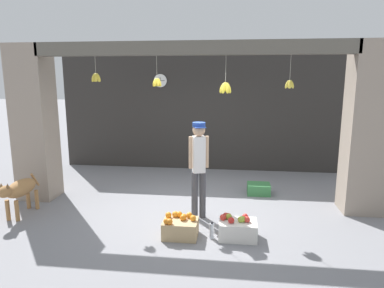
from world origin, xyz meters
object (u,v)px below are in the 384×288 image
shopkeeper (199,163)px  fruit_crate_apples (237,228)px  produce_box_green (259,189)px  wall_clock (160,81)px  dog (19,190)px  water_bottle (212,231)px  fruit_crate_oranges (180,227)px

shopkeeper → fruit_crate_apples: shopkeeper is taller
produce_box_green → fruit_crate_apples: bearing=-102.5°
produce_box_green → wall_clock: bearing=143.0°
produce_box_green → shopkeeper: bearing=-129.4°
dog → fruit_crate_apples: bearing=86.3°
dog → shopkeeper: shopkeeper is taller
produce_box_green → water_bottle: (-0.84, -2.12, 0.01)m
shopkeeper → wall_clock: (-1.33, 3.21, 1.33)m
water_bottle → wall_clock: wall_clock is taller
fruit_crate_oranges → fruit_crate_apples: fruit_crate_apples is taller
fruit_crate_apples → water_bottle: (-0.38, -0.06, -0.03)m
fruit_crate_apples → water_bottle: size_ratio=2.13×
wall_clock → dog: bearing=-117.2°
fruit_crate_oranges → produce_box_green: size_ratio=1.12×
dog → water_bottle: size_ratio=3.94×
shopkeeper → produce_box_green: 1.98m
shopkeeper → fruit_crate_oranges: bearing=56.6°
produce_box_green → wall_clock: wall_clock is taller
shopkeeper → water_bottle: shopkeeper is taller
water_bottle → wall_clock: 4.81m
shopkeeper → dog: bearing=-13.0°
dog → fruit_crate_oranges: size_ratio=2.01×
water_bottle → wall_clock: (-1.61, 3.97, 2.20)m
dog → water_bottle: bearing=84.6°
dog → fruit_crate_oranges: dog is taller
shopkeeper → produce_box_green: (1.12, 1.37, -0.88)m
produce_box_green → wall_clock: (-2.45, 1.84, 2.21)m
fruit_crate_apples → water_bottle: fruit_crate_apples is taller
fruit_crate_oranges → fruit_crate_apples: (0.87, 0.05, 0.00)m
fruit_crate_oranges → fruit_crate_apples: 0.87m
fruit_crate_oranges → produce_box_green: bearing=57.9°
wall_clock → water_bottle: bearing=-67.9°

